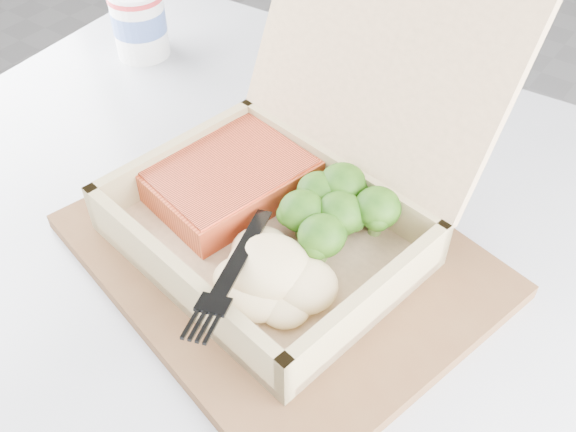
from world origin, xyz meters
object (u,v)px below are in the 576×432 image
Objects in this scene: cafe_table at (235,382)px; takeout_container at (302,174)px; paper_cup at (139,21)px; serving_tray at (280,255)px.

takeout_container is (0.03, 0.07, 0.25)m from cafe_table.
cafe_table is at bearing -103.32° from takeout_container.
takeout_container reaches higher than cafe_table.
takeout_container reaches higher than paper_cup.
takeout_container is (-0.01, 0.04, 0.06)m from serving_tray.
serving_tray is 4.04× the size of paper_cup.
takeout_container is 3.59× the size of paper_cup.
paper_cup is (-0.34, 0.17, 0.04)m from serving_tray.
takeout_container is at bearing -21.86° from paper_cup.
serving_tray is 0.07m from takeout_container.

